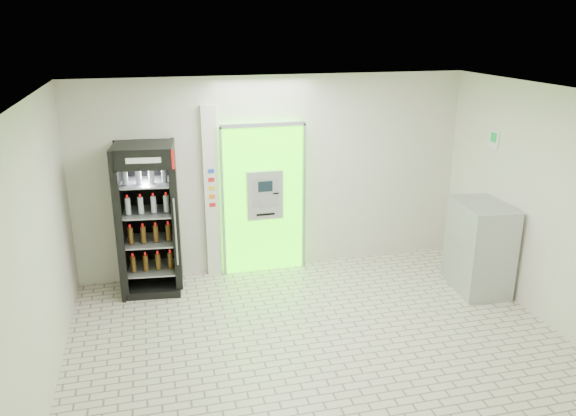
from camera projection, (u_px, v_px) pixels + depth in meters
name	position (u px, v px, depth m)	size (l,w,h in m)	color
ground	(322.00, 348.00, 6.74)	(6.00, 6.00, 0.00)	beige
room_shell	(325.00, 202.00, 6.16)	(6.00, 6.00, 6.00)	silver
atm_assembly	(263.00, 198.00, 8.55)	(1.30, 0.24, 2.33)	#35FF04
pillar	(212.00, 193.00, 8.36)	(0.22, 0.11, 2.60)	silver
beverage_cooler	(149.00, 222.00, 7.94)	(0.88, 0.82, 2.15)	black
steel_cabinet	(479.00, 247.00, 8.05)	(0.76, 1.04, 1.30)	#A3A5AA
exit_sign	(494.00, 139.00, 8.05)	(0.02, 0.22, 0.26)	white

